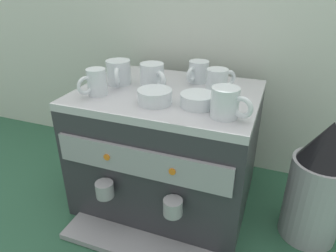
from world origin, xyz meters
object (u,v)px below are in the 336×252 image
object	(u,v)px
ceramic_cup_2	(153,76)
ceramic_bowl_1	(155,97)
coffee_grinder	(318,185)
ceramic_cup_1	(96,82)
espresso_machine	(168,148)
ceramic_cup_0	(119,72)
ceramic_cup_4	(218,81)
milk_pitcher	(80,159)
ceramic_cup_5	(198,72)
ceramic_bowl_0	(198,100)
ceramic_cup_3	(226,103)

from	to	relation	value
ceramic_cup_2	ceramic_bowl_1	world-z (taller)	ceramic_cup_2
ceramic_bowl_1	coffee_grinder	bearing A→B (deg)	10.41
coffee_grinder	ceramic_cup_1	bearing A→B (deg)	-172.23
espresso_machine	ceramic_cup_0	size ratio (longest dim) A/B	4.78
ceramic_cup_2	coffee_grinder	bearing A→B (deg)	-2.80
ceramic_cup_0	ceramic_cup_4	size ratio (longest dim) A/B	1.28
espresso_machine	ceramic_cup_1	size ratio (longest dim) A/B	5.82
ceramic_cup_4	milk_pitcher	size ratio (longest dim) A/B	0.72
ceramic_cup_0	coffee_grinder	world-z (taller)	ceramic_cup_0
ceramic_bowl_1	ceramic_cup_5	bearing A→B (deg)	74.64
ceramic_cup_4	ceramic_bowl_1	bearing A→B (deg)	-133.53
ceramic_cup_1	ceramic_bowl_0	world-z (taller)	ceramic_cup_1
coffee_grinder	ceramic_cup_5	bearing A→B (deg)	161.64
espresso_machine	ceramic_cup_1	bearing A→B (deg)	-151.11
ceramic_cup_0	coffee_grinder	size ratio (longest dim) A/B	0.30
ceramic_bowl_1	milk_pitcher	size ratio (longest dim) A/B	0.77
espresso_machine	ceramic_cup_0	xyz separation A→B (m)	(-0.18, 0.01, 0.26)
ceramic_cup_4	ceramic_bowl_1	size ratio (longest dim) A/B	0.93
ceramic_cup_4	ceramic_bowl_0	bearing A→B (deg)	-101.28
ceramic_bowl_1	coffee_grinder	xyz separation A→B (m)	(0.50, 0.09, -0.25)
ceramic_cup_2	ceramic_cup_4	xyz separation A→B (m)	(0.21, 0.04, -0.00)
ceramic_cup_2	ceramic_cup_3	size ratio (longest dim) A/B	0.95
ceramic_cup_4	milk_pitcher	bearing A→B (deg)	-175.60
ceramic_cup_3	milk_pitcher	bearing A→B (deg)	167.10
ceramic_cup_4	ceramic_bowl_1	distance (m)	0.22
ceramic_cup_0	ceramic_cup_2	world-z (taller)	ceramic_cup_2
ceramic_cup_3	milk_pitcher	size ratio (longest dim) A/B	0.87
ceramic_cup_0	ceramic_cup_4	distance (m)	0.34
ceramic_cup_1	ceramic_cup_4	xyz separation A→B (m)	(0.35, 0.16, -0.00)
ceramic_cup_3	ceramic_bowl_0	world-z (taller)	ceramic_cup_3
ceramic_cup_1	ceramic_bowl_0	bearing A→B (deg)	4.71
ceramic_cup_0	ceramic_cup_2	distance (m)	0.13
ceramic_cup_0	ceramic_bowl_0	xyz separation A→B (m)	(0.31, -0.09, -0.02)
ceramic_cup_1	ceramic_cup_5	world-z (taller)	ceramic_cup_1
ceramic_cup_5	milk_pitcher	xyz separation A→B (m)	(-0.47, -0.12, -0.40)
ceramic_cup_3	coffee_grinder	xyz separation A→B (m)	(0.28, 0.12, -0.28)
milk_pitcher	ceramic_cup_5	bearing A→B (deg)	14.18
ceramic_cup_2	ceramic_bowl_0	xyz separation A→B (m)	(0.18, -0.10, -0.02)
milk_pitcher	coffee_grinder	bearing A→B (deg)	-1.65
ceramic_cup_2	ceramic_cup_4	distance (m)	0.21
ceramic_cup_0	ceramic_bowl_1	size ratio (longest dim) A/B	1.19
espresso_machine	coffee_grinder	bearing A→B (deg)	-1.65
ceramic_cup_0	ceramic_cup_1	xyz separation A→B (m)	(-0.01, -0.12, 0.00)
ceramic_cup_3	ceramic_cup_5	xyz separation A→B (m)	(-0.15, 0.26, -0.00)
ceramic_cup_5	milk_pitcher	size ratio (longest dim) A/B	0.81
coffee_grinder	ceramic_bowl_1	bearing A→B (deg)	-169.59
ceramic_cup_1	ceramic_bowl_1	distance (m)	0.20
coffee_grinder	milk_pitcher	size ratio (longest dim) A/B	3.08
ceramic_cup_5	ceramic_bowl_0	bearing A→B (deg)	-74.20
ceramic_bowl_0	ceramic_cup_1	bearing A→B (deg)	-175.29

